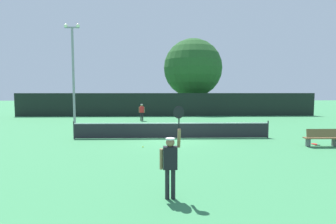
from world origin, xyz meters
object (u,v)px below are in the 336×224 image
Objects in this scene: player_receiving at (142,111)px; courtside_bench at (322,138)px; spare_racket at (315,144)px; large_tree at (193,68)px; parked_car_near at (103,107)px; light_pole at (73,69)px; tennis_ball at (143,147)px; parked_car_mid at (180,105)px; parked_car_far at (211,106)px; player_serving at (171,159)px.

courtside_bench is (10.20, -12.11, -0.50)m from player_receiving.
large_tree is at bearing 100.90° from spare_racket.
courtside_bench is 0.19× the size of large_tree.
parked_car_near is (-11.82, 0.04, -5.04)m from large_tree.
parked_car_near is (-0.88, 14.58, -3.76)m from light_pole.
parked_car_mid is (3.72, 25.59, 0.74)m from tennis_ball.
tennis_ball is at bearing -67.36° from parked_car_near.
player_receiving is at bearing -53.95° from parked_car_near.
parked_car_far reaches higher than player_receiving.
light_pole is 0.82× the size of large_tree.
large_tree reaches higher than parked_car_near.
player_receiving is (-2.06, 18.64, -0.13)m from player_serving.
parked_car_near is at bearing 106.89° from tennis_ball.
parked_car_near is (-15.97, 21.98, 0.30)m from courtside_bench.
large_tree is 2.23× the size of parked_car_mid.
spare_racket is at bearing -47.57° from parked_car_near.
parked_car_mid is (-5.60, 25.65, 0.30)m from courtside_bench.
player_serving is at bearing -141.26° from courtside_bench.
large_tree is at bearing -72.37° from parked_car_mid.
parked_car_far is (4.03, -2.97, 0.00)m from parked_car_mid.
courtside_bench is at bearing -79.28° from large_tree.
light_pole is 1.81× the size of parked_car_far.
parked_car_near is at bearing 179.81° from large_tree.
courtside_bench is at bearing -0.36° from tennis_ball.
parked_car_far is at bearing -129.23° from player_receiving.
parked_car_near and parked_car_mid have the same top height.
light_pole is at bearing 153.88° from courtside_bench.
parked_car_far is at bearing 48.48° from light_pole.
courtside_bench is at bearing -81.35° from parked_car_mid.
large_tree is (10.94, 14.54, 1.28)m from light_pole.
parked_car_far is at bearing -40.01° from parked_car_mid.
player_receiving is 11.43m from parked_car_near.
spare_racket is at bearing -24.36° from light_pole.
spare_racket is 22.17m from parked_car_far.
parked_car_mid is 5.00m from parked_car_far.
tennis_ball is 22.92m from parked_car_near.
light_pole is 1.82× the size of parked_car_near.
player_serving is 0.57× the size of parked_car_far.
parked_car_far is (-1.53, 22.10, 0.76)m from spare_racket.
player_serving reaches higher than player_receiving.
player_receiving is at bearing 130.12° from courtside_bench.
player_serving is 29.94m from parked_car_far.
parked_car_mid reaches higher than courtside_bench.
parked_car_near and parked_car_far have the same top height.
player_serving is 0.58× the size of parked_car_near.
light_pole is (-15.09, 7.40, 4.05)m from courtside_bench.
light_pole is 20.75m from parked_car_far.
large_tree reaches higher than tennis_ball.
light_pole is at bearing 116.54° from player_serving.
parked_car_far reaches higher than tennis_ball.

